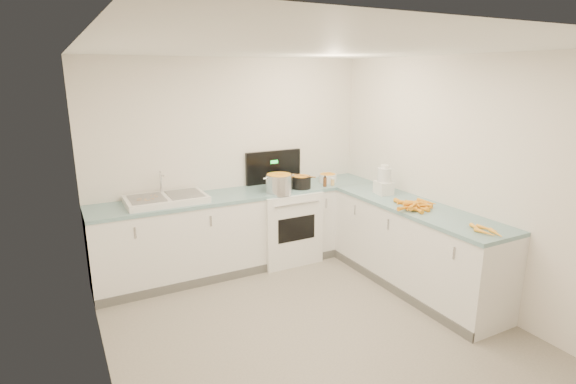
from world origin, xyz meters
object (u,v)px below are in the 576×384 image
mixing_bowl (328,178)px  food_processor (384,182)px  stove (284,223)px  sink (166,199)px  steel_pot (279,184)px  black_pot (301,183)px  extract_bottle (325,182)px  spice_jar (333,182)px

mixing_bowl → food_processor: size_ratio=0.67×
stove → sink: bearing=179.4°
stove → steel_pot: size_ratio=4.24×
stove → steel_pot: bearing=-131.8°
black_pot → extract_bottle: bearing=-12.4°
sink → extract_bottle: 1.94m
steel_pot → black_pot: 0.33m
stove → spice_jar: (0.60, -0.19, 0.51)m
mixing_bowl → food_processor: (0.26, -0.81, 0.10)m
steel_pot → spice_jar: size_ratio=3.95×
food_processor → stove: bearing=137.4°
steel_pot → mixing_bowl: steel_pot is taller
spice_jar → food_processor: (0.29, -0.64, 0.11)m
food_processor → extract_bottle: bearing=123.4°
spice_jar → food_processor: food_processor is taller
sink → food_processor: bearing=-19.7°
stove → spice_jar: stove is taller
sink → extract_bottle: size_ratio=7.48×
stove → extract_bottle: (0.48, -0.19, 0.52)m
extract_bottle → spice_jar: extract_bottle is taller
sink → mixing_bowl: bearing=-0.7°
stove → black_pot: bearing=-35.9°
sink → steel_pot: size_ratio=2.68×
stove → mixing_bowl: (0.64, -0.01, 0.52)m
stove → food_processor: bearing=-42.6°
steel_pot → mixing_bowl: size_ratio=1.38×
extract_bottle → mixing_bowl: bearing=49.1°
black_pot → food_processor: size_ratio=0.69×
sink → food_processor: food_processor is taller
black_pot → mixing_bowl: 0.48m
black_pot → extract_bottle: (0.31, -0.07, -0.01)m
sink → black_pot: 1.63m
mixing_bowl → food_processor: bearing=-72.6°
mixing_bowl → extract_bottle: bearing=-130.9°
sink → steel_pot: (1.30, -0.18, 0.06)m
stove → sink: stove is taller
spice_jar → mixing_bowl: bearing=77.7°
spice_jar → steel_pot: bearing=178.6°
sink → spice_jar: (2.05, -0.20, 0.00)m
black_pot → mixing_bowl: black_pot is taller
stove → extract_bottle: 0.74m
black_pot → spice_jar: bearing=-7.8°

